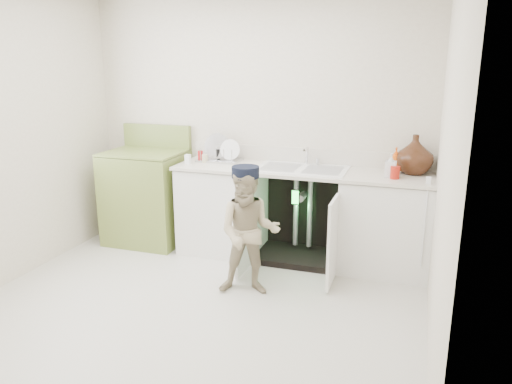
% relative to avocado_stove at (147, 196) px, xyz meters
% --- Properties ---
extents(ground, '(3.50, 3.50, 0.00)m').
position_rel_avocado_stove_xyz_m(ground, '(1.12, -1.18, -0.50)').
color(ground, '#BAB2A4').
rests_on(ground, ground).
extents(room_shell, '(6.00, 5.50, 1.26)m').
position_rel_avocado_stove_xyz_m(room_shell, '(1.12, -1.18, 0.75)').
color(room_shell, beige).
rests_on(room_shell, ground).
extents(counter_run, '(2.44, 1.02, 1.25)m').
position_rel_avocado_stove_xyz_m(counter_run, '(1.70, 0.03, -0.02)').
color(counter_run, white).
rests_on(counter_run, ground).
extents(avocado_stove, '(0.79, 0.65, 1.22)m').
position_rel_avocado_stove_xyz_m(avocado_stove, '(0.00, 0.00, 0.00)').
color(avocado_stove, olive).
rests_on(avocado_stove, ground).
extents(repair_worker, '(0.60, 0.78, 1.08)m').
position_rel_avocado_stove_xyz_m(repair_worker, '(1.44, -0.83, 0.04)').
color(repair_worker, tan).
rests_on(repair_worker, ground).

